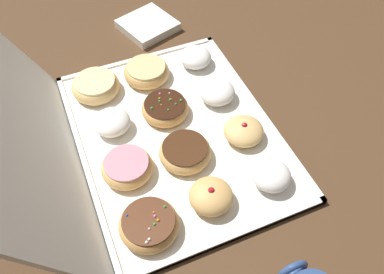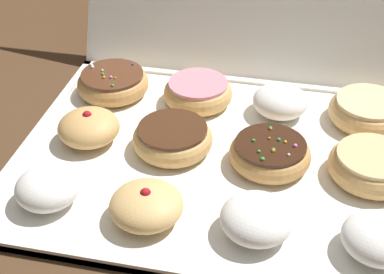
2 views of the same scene
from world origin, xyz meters
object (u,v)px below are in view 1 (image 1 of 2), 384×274
at_px(pink_frosted_donut_9, 127,167).
at_px(powdered_filled_donut_0, 271,175).
at_px(donut_box, 176,134).
at_px(powdered_filled_donut_3, 195,57).
at_px(chocolate_frosted_donut_5, 185,152).
at_px(powdered_filled_donut_10, 112,122).
at_px(glazed_ring_donut_11, 96,86).
at_px(napkin_stack, 148,25).
at_px(sprinkle_donut_6, 166,108).
at_px(powdered_filled_donut_2, 217,92).
at_px(sprinkle_donut_8, 149,224).
at_px(jelly_filled_donut_1, 244,131).
at_px(glazed_ring_donut_7, 146,72).
at_px(jelly_filled_donut_4, 210,197).

bearing_deg(pink_frosted_donut_9, powdered_filled_donut_0, -117.24).
xyz_separation_m(donut_box, powdered_filled_donut_3, (0.20, -0.14, 0.03)).
bearing_deg(chocolate_frosted_donut_5, powdered_filled_donut_10, 41.19).
bearing_deg(glazed_ring_donut_11, powdered_filled_donut_0, -146.23).
bearing_deg(napkin_stack, powdered_filled_donut_3, -162.97).
relative_size(powdered_filled_donut_0, pink_frosted_donut_9, 0.74).
bearing_deg(powdered_filled_donut_3, powdered_filled_donut_0, 179.85).
bearing_deg(sprinkle_donut_6, powdered_filled_donut_2, -91.05).
distance_m(powdered_filled_donut_10, napkin_stack, 0.40).
xyz_separation_m(powdered_filled_donut_3, powdered_filled_donut_10, (-0.13, 0.27, 0.00)).
bearing_deg(sprinkle_donut_6, donut_box, 177.16).
bearing_deg(sprinkle_donut_8, glazed_ring_donut_11, -0.06).
distance_m(jelly_filled_donut_1, sprinkle_donut_6, 0.19).
relative_size(jelly_filled_donut_1, sprinkle_donut_6, 0.81).
bearing_deg(powdered_filled_donut_3, donut_box, 146.14).
distance_m(sprinkle_donut_8, glazed_ring_donut_11, 0.41).
relative_size(powdered_filled_donut_0, glazed_ring_donut_11, 0.68).
bearing_deg(napkin_stack, powdered_filled_donut_0, -174.15).
bearing_deg(sprinkle_donut_6, chocolate_frosted_donut_5, 176.41).
relative_size(powdered_filled_donut_3, chocolate_frosted_donut_5, 0.73).
height_order(powdered_filled_donut_2, sprinkle_donut_8, powdered_filled_donut_2).
height_order(glazed_ring_donut_11, napkin_stack, glazed_ring_donut_11).
bearing_deg(chocolate_frosted_donut_5, powdered_filled_donut_3, -27.28).
height_order(powdered_filled_donut_0, glazed_ring_donut_7, powdered_filled_donut_0).
bearing_deg(glazed_ring_donut_11, jelly_filled_donut_4, -161.87).
distance_m(powdered_filled_donut_2, powdered_filled_donut_10, 0.27).
relative_size(donut_box, powdered_filled_donut_0, 7.04).
relative_size(sprinkle_donut_6, glazed_ring_donut_11, 0.95).
distance_m(donut_box, jelly_filled_donut_4, 0.20).
xyz_separation_m(powdered_filled_donut_2, chocolate_frosted_donut_5, (-0.14, 0.14, -0.00)).
xyz_separation_m(powdered_filled_donut_0, glazed_ring_donut_11, (0.40, 0.27, -0.00)).
height_order(glazed_ring_donut_7, pink_frosted_donut_9, same).
relative_size(sprinkle_donut_6, pink_frosted_donut_9, 1.02).
distance_m(jelly_filled_donut_1, glazed_ring_donut_11, 0.39).
xyz_separation_m(sprinkle_donut_6, pink_frosted_donut_9, (-0.13, 0.14, 0.00)).
bearing_deg(jelly_filled_donut_4, powdered_filled_donut_0, -91.72).
bearing_deg(jelly_filled_donut_1, sprinkle_donut_6, 44.63).
bearing_deg(powdered_filled_donut_0, jelly_filled_donut_1, -1.26).
xyz_separation_m(powdered_filled_donut_3, sprinkle_donut_6, (-0.14, 0.13, -0.00)).
xyz_separation_m(donut_box, jelly_filled_donut_1, (-0.07, -0.14, 0.03)).
distance_m(powdered_filled_donut_0, glazed_ring_donut_11, 0.49).
height_order(donut_box, powdered_filled_donut_3, powdered_filled_donut_3).
xyz_separation_m(powdered_filled_donut_3, chocolate_frosted_donut_5, (-0.28, 0.14, -0.00)).
xyz_separation_m(donut_box, sprinkle_donut_8, (-0.21, 0.13, 0.02)).
bearing_deg(jelly_filled_donut_1, sprinkle_donut_8, 116.29).
distance_m(jelly_filled_donut_4, glazed_ring_donut_7, 0.40).
xyz_separation_m(glazed_ring_donut_7, powdered_filled_donut_10, (-0.13, 0.13, 0.00)).
bearing_deg(donut_box, powdered_filled_donut_0, -145.82).
relative_size(sprinkle_donut_8, pink_frosted_donut_9, 1.06).
xyz_separation_m(glazed_ring_donut_7, glazed_ring_donut_11, (-0.00, 0.13, 0.00)).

